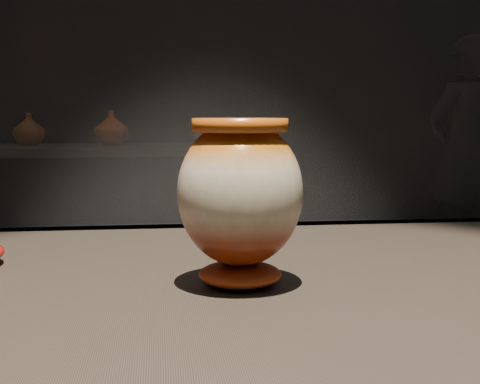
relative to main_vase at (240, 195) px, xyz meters
name	(u,v)px	position (x,y,z in m)	size (l,w,h in m)	color
main_vase	(240,195)	(0.00, 0.00, 0.00)	(0.19, 0.19, 0.20)	maroon
back_shelf	(103,190)	(-0.43, 3.28, -0.37)	(2.00, 0.60, 0.90)	black
back_vase_left	(29,129)	(-0.85, 3.33, -0.01)	(0.19, 0.19, 0.19)	maroon
back_vase_mid	(111,128)	(-0.37, 3.26, 0.00)	(0.20, 0.20, 0.21)	maroon
back_vase_right	(201,136)	(0.16, 3.22, -0.05)	(0.08, 0.08, 0.11)	maroon
visitor	(463,152)	(2.06, 3.74, -0.19)	(0.59, 0.39, 1.63)	black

